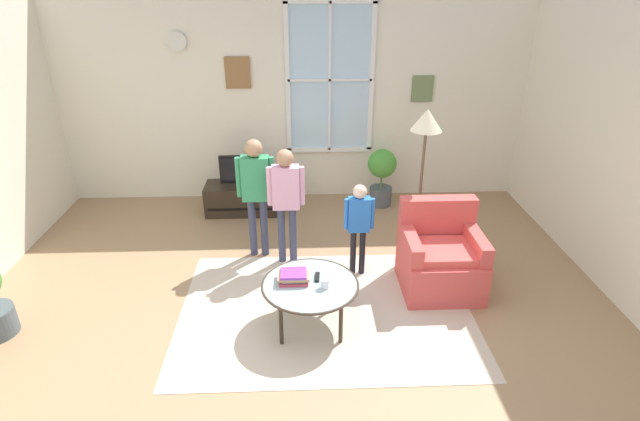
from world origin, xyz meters
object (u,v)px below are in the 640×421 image
at_px(tv_stand, 245,198).
at_px(person_blue_shirt, 359,220).
at_px(person_pink_shirt, 286,194).
at_px(person_green_shirt, 256,185).
at_px(coffee_table, 310,286).
at_px(potted_plant_by_window, 382,173).
at_px(cup, 325,283).
at_px(remote_near_books, 317,277).
at_px(book_stack, 293,277).
at_px(floor_lamp, 425,136).
at_px(television, 243,170).
at_px(armchair, 440,258).
at_px(remote_near_cup, 304,277).

height_order(tv_stand, person_blue_shirt, person_blue_shirt).
height_order(person_pink_shirt, person_green_shirt, person_green_shirt).
xyz_separation_m(coffee_table, person_pink_shirt, (-0.22, 1.10, 0.40)).
xyz_separation_m(tv_stand, potted_plant_by_window, (1.83, 0.15, 0.27)).
distance_m(coffee_table, cup, 0.16).
distance_m(remote_near_books, potted_plant_by_window, 2.63).
height_order(book_stack, remote_near_books, book_stack).
height_order(cup, remote_near_books, cup).
distance_m(book_stack, person_green_shirt, 1.33).
bearing_deg(person_pink_shirt, floor_lamp, 3.19).
distance_m(tv_stand, television, 0.40).
distance_m(television, potted_plant_by_window, 1.85).
distance_m(television, person_green_shirt, 1.18).
distance_m(book_stack, floor_lamp, 1.98).
bearing_deg(floor_lamp, person_blue_shirt, -152.85).
relative_size(book_stack, remote_near_books, 1.98).
bearing_deg(armchair, book_stack, -160.61).
height_order(coffee_table, person_blue_shirt, person_blue_shirt).
height_order(armchair, floor_lamp, floor_lamp).
bearing_deg(tv_stand, remote_near_cup, -71.58).
height_order(armchair, coffee_table, armchair).
bearing_deg(television, tv_stand, 90.00).
height_order(remote_near_books, person_pink_shirt, person_pink_shirt).
relative_size(armchair, cup, 9.93).
relative_size(television, potted_plant_by_window, 0.75).
xyz_separation_m(remote_near_books, floor_lamp, (1.14, 1.09, 0.95)).
xyz_separation_m(potted_plant_by_window, floor_lamp, (0.19, -1.36, 0.94)).
height_order(armchair, remote_near_books, armchair).
height_order(remote_near_cup, person_pink_shirt, person_pink_shirt).
height_order(cup, person_green_shirt, person_green_shirt).
xyz_separation_m(cup, person_green_shirt, (-0.67, 1.33, 0.37)).
relative_size(cup, remote_near_books, 0.63).
relative_size(remote_near_books, person_pink_shirt, 0.11).
xyz_separation_m(tv_stand, armchair, (2.12, -1.83, 0.13)).
bearing_deg(television, person_green_shirt, -76.53).
height_order(coffee_table, person_pink_shirt, person_pink_shirt).
xyz_separation_m(cup, remote_near_cup, (-0.18, 0.16, -0.03)).
distance_m(tv_stand, coffee_table, 2.54).
bearing_deg(remote_near_cup, floor_lamp, 40.71).
distance_m(person_green_shirt, person_blue_shirt, 1.16).
xyz_separation_m(tv_stand, book_stack, (0.67, -2.34, 0.29)).
bearing_deg(remote_near_books, book_stack, -169.60).
height_order(coffee_table, person_green_shirt, person_green_shirt).
xyz_separation_m(remote_near_cup, person_green_shirt, (-0.49, 1.16, 0.40)).
distance_m(armchair, cup, 1.34).
bearing_deg(cup, person_blue_shirt, 66.50).
relative_size(cup, person_pink_shirt, 0.07).
xyz_separation_m(remote_near_books, person_blue_shirt, (0.45, 0.74, 0.19)).
bearing_deg(remote_near_cup, remote_near_books, -5.81).
bearing_deg(person_blue_shirt, armchair, -18.60).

